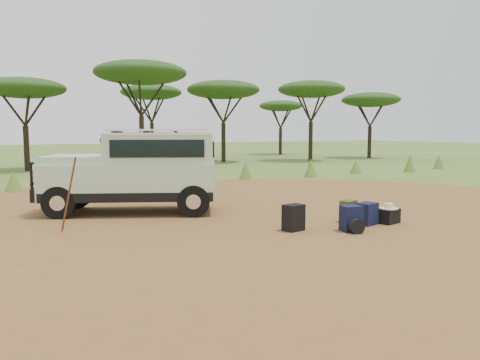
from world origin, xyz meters
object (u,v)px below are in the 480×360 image
backpack_black (293,218)px  backpack_olive (348,212)px  hard_case (389,216)px  walking_staff (69,195)px  backpack_navy (351,219)px  duffel_navy (367,214)px  safari_vehicle (137,173)px

backpack_black → backpack_olive: (1.61, 0.16, -0.03)m
hard_case → backpack_black: bearing=158.2°
walking_staff → backpack_navy: walking_staff is taller
duffel_navy → hard_case: 0.56m
backpack_black → backpack_navy: (1.03, -0.59, -0.01)m
hard_case → backpack_olive: bearing=132.1°
backpack_navy → backpack_black: bearing=158.5°
safari_vehicle → walking_staff: 2.52m
walking_staff → hard_case: 6.92m
safari_vehicle → duffel_navy: bearing=-20.2°
walking_staff → duffel_navy: 6.36m
safari_vehicle → backpack_olive: bearing=-18.5°
backpack_navy → backpack_olive: backpack_navy is taller
backpack_black → backpack_olive: size_ratio=1.10×
backpack_navy → backpack_olive: bearing=60.6°
hard_case → safari_vehicle: bearing=125.2°
safari_vehicle → walking_staff: bearing=-114.6°
walking_staff → backpack_navy: size_ratio=2.97×
safari_vehicle → backpack_olive: safari_vehicle is taller
backpack_navy → hard_case: (1.31, 0.25, -0.10)m
backpack_black → hard_case: 2.37m
safari_vehicle → backpack_olive: (3.85, -3.53, -0.77)m
duffel_navy → backpack_navy: bearing=-171.2°
safari_vehicle → backpack_olive: 5.28m
safari_vehicle → backpack_black: bearing=-34.7°
backpack_navy → walking_staff: bearing=161.2°
walking_staff → duffel_navy: size_ratio=3.23×
backpack_black → hard_case: size_ratio=1.18×
backpack_olive → hard_case: 0.89m
backpack_navy → hard_case: bearing=18.8°
safari_vehicle → duffel_navy: size_ratio=9.35×
safari_vehicle → backpack_navy: 5.44m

